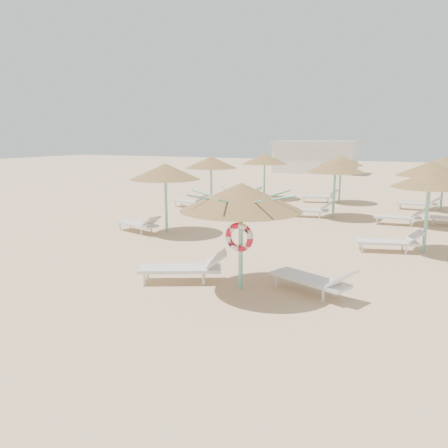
% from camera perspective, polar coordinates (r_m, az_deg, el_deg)
% --- Properties ---
extents(ground, '(120.00, 120.00, 0.00)m').
position_cam_1_polar(ground, '(11.39, 0.56, -7.61)').
color(ground, tan).
rests_on(ground, ground).
extents(main_palapa, '(2.93, 2.93, 2.63)m').
position_cam_1_polar(main_palapa, '(10.39, 2.25, 3.50)').
color(main_palapa, '#71C5AB').
rests_on(main_palapa, ground).
extents(lounger_main_a, '(2.32, 1.59, 0.82)m').
position_cam_1_polar(lounger_main_a, '(11.35, -4.99, -5.64)').
color(lounger_main_a, silver).
rests_on(lounger_main_a, ground).
extents(lounger_main_b, '(2.20, 1.41, 0.77)m').
position_cam_1_polar(lounger_main_b, '(10.67, 11.78, -7.11)').
color(lounger_main_b, silver).
rests_on(lounger_main_b, ground).
extents(palapa_field, '(19.41, 13.39, 2.71)m').
position_cam_1_polar(palapa_field, '(20.26, 17.30, 6.95)').
color(palapa_field, '#71C5AB').
rests_on(palapa_field, ground).
extents(service_hut, '(8.40, 4.40, 3.25)m').
position_cam_1_polar(service_hut, '(46.06, 11.81, 8.59)').
color(service_hut, silver).
rests_on(service_hut, ground).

